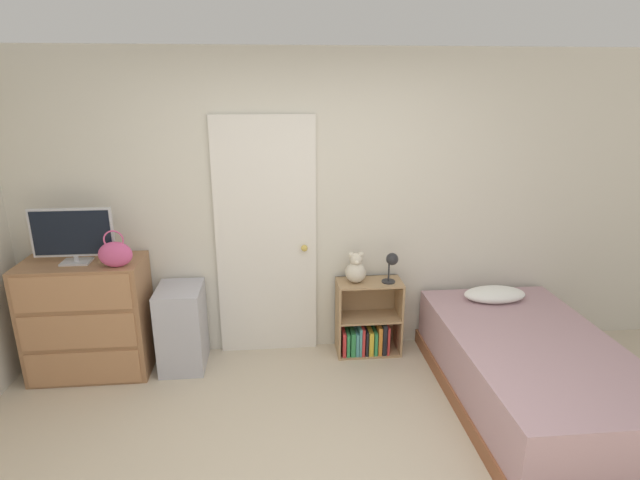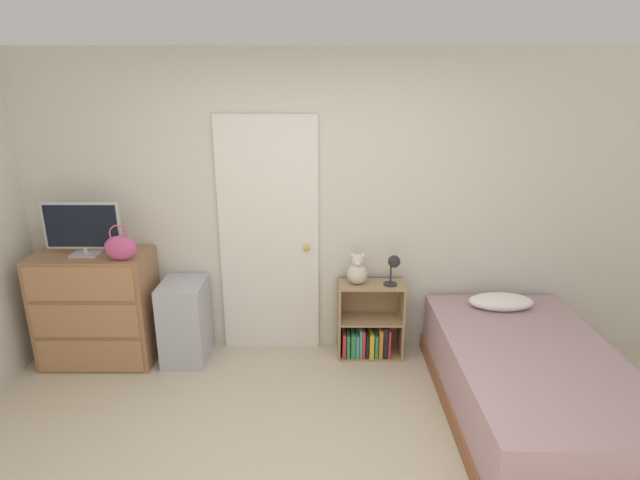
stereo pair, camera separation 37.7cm
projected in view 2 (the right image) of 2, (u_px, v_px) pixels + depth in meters
The scene contains 10 objects.
wall_back at pixel (308, 207), 4.19m from camera, with size 10.00×0.06×2.55m.
door_closed at pixel (269, 238), 4.22m from camera, with size 0.84×0.09×2.04m.
dresser at pixel (97, 308), 4.16m from camera, with size 0.92×0.48×0.96m.
tv at pixel (82, 228), 3.94m from camera, with size 0.61×0.16×0.43m.
handbag at pixel (120, 247), 3.85m from camera, with size 0.25×0.12×0.29m.
storage_bin at pixel (185, 321), 4.22m from camera, with size 0.36×0.44×0.70m.
bookshelf at pixel (368, 329), 4.32m from camera, with size 0.55×0.28×0.67m.
teddy_bear at pixel (357, 271), 4.16m from camera, with size 0.18×0.18×0.27m.
desk_lamp at pixel (394, 265), 4.09m from camera, with size 0.13×0.12×0.26m.
bed at pixel (531, 383), 3.50m from camera, with size 1.16×2.00×0.62m.
Camera 2 is at (0.12, -2.08, 2.27)m, focal length 28.00 mm.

